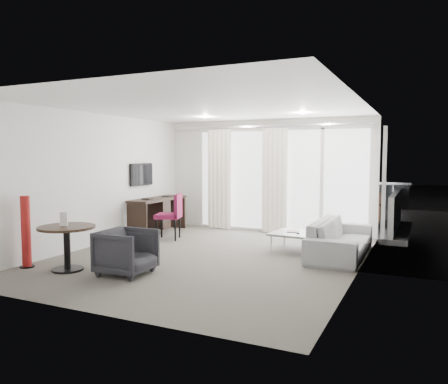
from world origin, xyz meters
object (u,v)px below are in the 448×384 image
at_px(red_lamp, 26,232).
at_px(coffee_table, 294,242).
at_px(round_table, 67,248).
at_px(rattan_chair_a, 305,208).
at_px(desk_chair, 168,216).
at_px(rattan_chair_b, 367,211).
at_px(tub_armchair, 127,252).
at_px(sofa, 341,238).
at_px(desk, 158,215).

relative_size(red_lamp, coffee_table, 1.45).
distance_m(round_table, rattan_chair_a, 6.37).
xyz_separation_m(desk_chair, rattan_chair_a, (2.15, 3.16, -0.05)).
height_order(rattan_chair_a, rattan_chair_b, rattan_chair_a).
bearing_deg(tub_armchair, red_lamp, 98.44).
xyz_separation_m(round_table, rattan_chair_a, (2.20, 5.98, 0.09)).
bearing_deg(tub_armchair, sofa, -48.12).
xyz_separation_m(desk_chair, tub_armchair, (0.92, -2.63, -0.15)).
bearing_deg(sofa, rattan_chair_b, -1.32).
distance_m(red_lamp, tub_armchair, 1.75).
xyz_separation_m(desk, rattan_chair_b, (4.31, 2.58, 0.03)).
distance_m(desk, red_lamp, 3.53).
bearing_deg(tub_armchair, rattan_chair_b, -27.76).
bearing_deg(round_table, desk_chair, 88.85).
relative_size(desk_chair, sofa, 0.45).
xyz_separation_m(desk_chair, sofa, (3.60, -0.03, -0.17)).
bearing_deg(rattan_chair_b, sofa, -93.74).
height_order(coffee_table, rattan_chair_a, rattan_chair_a).
bearing_deg(sofa, rattan_chair_a, 24.57).
xyz_separation_m(round_table, coffee_table, (2.81, 2.80, -0.17)).
relative_size(desk_chair, coffee_table, 1.24).
bearing_deg(coffee_table, red_lamp, -140.39).
distance_m(coffee_table, rattan_chair_a, 3.25).
height_order(desk, rattan_chair_a, rattan_chair_a).
bearing_deg(desk, desk_chair, -41.85).
relative_size(round_table, red_lamp, 0.76).
distance_m(coffee_table, sofa, 0.86).
bearing_deg(rattan_chair_b, tub_armchair, -117.89).
height_order(desk, rattan_chair_b, rattan_chair_b).
distance_m(tub_armchair, rattan_chair_a, 5.91).
bearing_deg(desk, tub_armchair, -64.01).
height_order(desk_chair, tub_armchair, desk_chair).
xyz_separation_m(coffee_table, rattan_chair_a, (-0.61, 3.18, 0.26)).
distance_m(desk_chair, round_table, 2.83).
height_order(red_lamp, sofa, red_lamp).
xyz_separation_m(desk, tub_armchair, (1.56, -3.20, -0.06)).
distance_m(desk, round_table, 3.44).
relative_size(red_lamp, rattan_chair_b, 1.32).
xyz_separation_m(tub_armchair, sofa, (2.68, 2.60, -0.02)).
distance_m(desk, rattan_chair_a, 3.80).
bearing_deg(sofa, desk_chair, 89.55).
distance_m(desk, desk_chair, 0.86).
xyz_separation_m(tub_armchair, rattan_chair_a, (1.22, 5.79, 0.10)).
xyz_separation_m(desk, coffee_table, (3.39, -0.59, -0.22)).
relative_size(desk, red_lamp, 1.50).
distance_m(desk, rattan_chair_b, 5.02).
bearing_deg(rattan_chair_b, red_lamp, -128.59).
bearing_deg(desk_chair, sofa, -18.36).
height_order(round_table, red_lamp, red_lamp).
bearing_deg(coffee_table, desk, 170.09).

